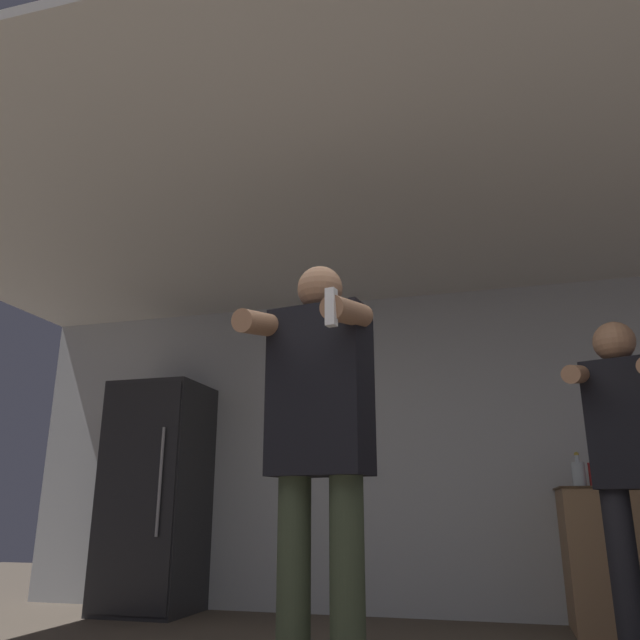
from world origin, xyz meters
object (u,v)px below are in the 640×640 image
bottle_clear_vodka (596,473)px  person_man_side (631,465)px  refrigerator (156,494)px  bottle_green_wine (579,474)px  bottle_red_label (637,469)px  person_woman_foreground (319,440)px

bottle_clear_vodka → person_man_side: person_man_side is taller
refrigerator → bottle_green_wine: (3.27, -0.02, 0.12)m
bottle_red_label → person_woman_foreground: bearing=-123.7°
refrigerator → person_woman_foreground: 3.16m
bottle_green_wine → bottle_red_label: bearing=0.0°
refrigerator → person_man_side: 3.61m
refrigerator → bottle_red_label: bearing=-0.3°
bottle_red_label → person_man_side: bearing=-102.0°
person_man_side → person_woman_foreground: bearing=-139.3°
bottle_red_label → bottle_green_wine: 0.37m
bottle_clear_vodka → person_man_side: 1.24m
bottle_clear_vodka → person_man_side: (-0.00, -1.24, -0.03)m
refrigerator → bottle_red_label: refrigerator is taller
refrigerator → bottle_green_wine: bearing=-0.3°
refrigerator → person_woman_foreground: (2.06, -2.40, 0.13)m
refrigerator → person_man_side: size_ratio=1.03×
bottle_green_wine → person_woman_foreground: person_woman_foreground is taller
bottle_clear_vodka → person_woman_foreground: person_woman_foreground is taller
bottle_red_label → person_man_side: person_man_side is taller
person_man_side → bottle_red_label: bearing=78.0°
refrigerator → bottle_green_wine: size_ratio=7.60×
person_woman_foreground → bottle_clear_vodka: bearing=60.9°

